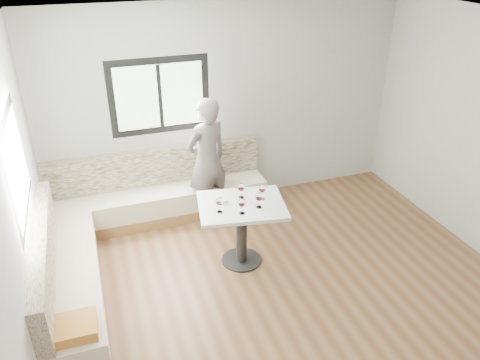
# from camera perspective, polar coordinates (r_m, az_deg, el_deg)

# --- Properties ---
(room) EXTENTS (5.01, 5.01, 2.81)m
(room) POSITION_cam_1_polar(r_m,az_deg,el_deg) (4.35, 7.12, -1.02)
(room) COLOR brown
(room) RESTS_ON ground
(banquette) EXTENTS (2.90, 2.80, 0.95)m
(banquette) POSITION_cam_1_polar(r_m,az_deg,el_deg) (5.87, -13.79, -5.66)
(banquette) COLOR brown
(banquette) RESTS_ON ground
(table) EXTENTS (1.09, 0.91, 0.79)m
(table) POSITION_cam_1_polar(r_m,az_deg,el_deg) (5.38, 0.19, -4.74)
(table) COLOR black
(table) RESTS_ON ground
(person) EXTENTS (0.73, 0.61, 1.70)m
(person) POSITION_cam_1_polar(r_m,az_deg,el_deg) (6.17, -4.05, 2.42)
(person) COLOR #645A5E
(person) RESTS_ON ground
(olive_ramekin) EXTENTS (0.09, 0.09, 0.04)m
(olive_ramekin) POSITION_cam_1_polar(r_m,az_deg,el_deg) (5.31, -2.03, -2.51)
(olive_ramekin) COLOR white
(olive_ramekin) RESTS_ON table
(wine_glass_a) EXTENTS (0.08, 0.08, 0.19)m
(wine_glass_a) POSITION_cam_1_polar(r_m,az_deg,el_deg) (5.07, -2.52, -2.67)
(wine_glass_a) COLOR white
(wine_glass_a) RESTS_ON table
(wine_glass_b) EXTENTS (0.08, 0.08, 0.19)m
(wine_glass_b) POSITION_cam_1_polar(r_m,az_deg,el_deg) (5.04, 0.25, -2.84)
(wine_glass_b) COLOR white
(wine_glass_b) RESTS_ON table
(wine_glass_c) EXTENTS (0.08, 0.08, 0.19)m
(wine_glass_c) POSITION_cam_1_polar(r_m,az_deg,el_deg) (5.15, 2.34, -2.11)
(wine_glass_c) COLOR white
(wine_glass_c) RESTS_ON table
(wine_glass_d) EXTENTS (0.08, 0.08, 0.19)m
(wine_glass_d) POSITION_cam_1_polar(r_m,az_deg,el_deg) (5.34, 0.16, -0.92)
(wine_glass_d) COLOR white
(wine_glass_d) RESTS_ON table
(wine_glass_e) EXTENTS (0.08, 0.08, 0.19)m
(wine_glass_e) POSITION_cam_1_polar(r_m,az_deg,el_deg) (5.32, 2.74, -1.10)
(wine_glass_e) COLOR white
(wine_glass_e) RESTS_ON table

